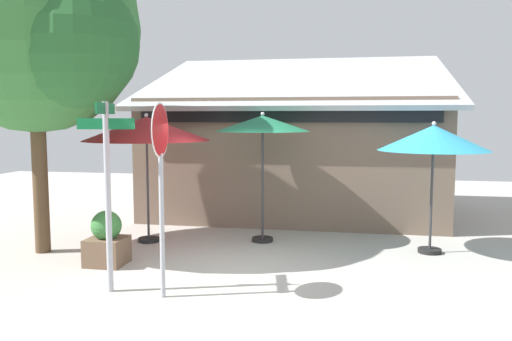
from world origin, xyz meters
name	(u,v)px	position (x,y,z in m)	size (l,w,h in m)	color
ground_plane	(236,275)	(0.00, 0.00, -0.05)	(28.00, 28.00, 0.10)	#ADA8A0
cafe_building	(296,153)	(0.35, 5.84, 1.62)	(7.89, 5.42, 4.44)	#705B4C
street_sign_post	(107,176)	(-1.64, -1.26, 1.73)	(0.83, 0.89, 2.82)	#A8AAB2
stop_sign	(161,163)	(-0.78, -1.35, 1.95)	(0.08, 0.77, 2.80)	#A8AAB2
patio_umbrella_crimson_left	(146,129)	(-2.29, 1.77, 2.35)	(2.60, 2.60, 2.67)	black
patio_umbrella_forest_green_center	(263,125)	(0.05, 2.23, 2.43)	(1.94, 1.94, 2.70)	black
patio_umbrella_teal_right	(433,139)	(3.36, 1.93, 2.19)	(2.06, 2.06, 2.51)	black
shade_tree	(40,30)	(-3.80, 0.53, 4.18)	(4.16, 3.91, 6.21)	brown
sidewalk_planter	(107,240)	(-2.35, 0.03, 0.44)	(0.64, 0.64, 0.96)	brown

